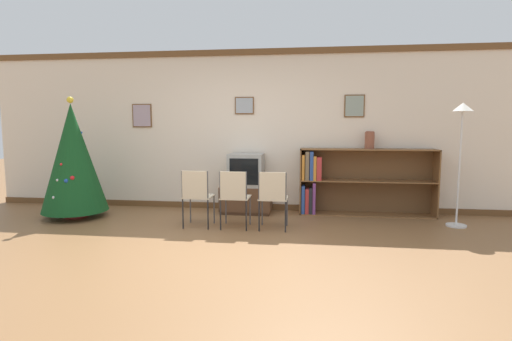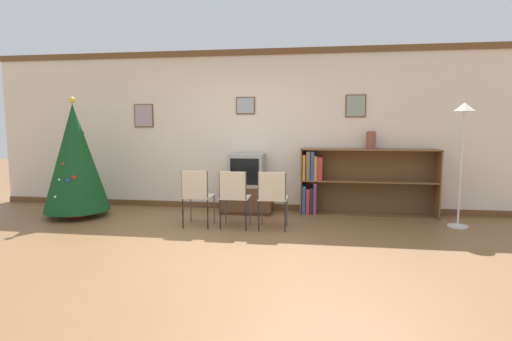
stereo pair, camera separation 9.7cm
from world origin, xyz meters
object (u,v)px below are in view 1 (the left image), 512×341
(christmas_tree, at_px, (73,158))
(folding_chair_center, at_px, (234,196))
(television, at_px, (246,170))
(vase, at_px, (370,140))
(bookshelf, at_px, (346,181))
(standing_lamp, at_px, (461,132))
(folding_chair_left, at_px, (197,195))
(folding_chair_right, at_px, (273,196))
(tv_console, at_px, (246,199))

(christmas_tree, distance_m, folding_chair_center, 2.69)
(television, height_order, vase, vase)
(bookshelf, distance_m, standing_lamp, 1.82)
(vase, relative_size, standing_lamp, 0.16)
(standing_lamp, bearing_deg, bookshelf, 158.58)
(folding_chair_left, height_order, folding_chair_center, same)
(folding_chair_left, distance_m, folding_chair_right, 1.08)
(folding_chair_center, relative_size, vase, 2.93)
(bookshelf, bearing_deg, folding_chair_center, -144.63)
(tv_console, relative_size, folding_chair_center, 1.01)
(vase, bearing_deg, folding_chair_center, -149.22)
(television, height_order, bookshelf, bookshelf)
(christmas_tree, height_order, folding_chair_center, christmas_tree)
(vase, bearing_deg, standing_lamp, -28.20)
(bookshelf, relative_size, standing_lamp, 1.21)
(television, xyz_separation_m, standing_lamp, (3.13, -0.49, 0.64))
(bookshelf, height_order, vase, vase)
(christmas_tree, distance_m, vase, 4.68)
(tv_console, relative_size, standing_lamp, 0.47)
(christmas_tree, height_order, bookshelf, christmas_tree)
(folding_chair_right, distance_m, vase, 2.00)
(christmas_tree, relative_size, vase, 6.72)
(christmas_tree, height_order, tv_console, christmas_tree)
(tv_console, relative_size, folding_chair_left, 1.01)
(folding_chair_left, bearing_deg, folding_chair_center, 0.00)
(folding_chair_left, xyz_separation_m, standing_lamp, (3.67, 0.56, 0.88))
(folding_chair_right, height_order, standing_lamp, standing_lamp)
(bookshelf, bearing_deg, folding_chair_left, -151.95)
(bookshelf, bearing_deg, folding_chair_right, -133.25)
(tv_console, xyz_separation_m, bookshelf, (1.62, 0.10, 0.32))
(christmas_tree, relative_size, television, 3.36)
(television, relative_size, folding_chair_right, 0.68)
(tv_console, bearing_deg, folding_chair_left, -117.06)
(vase, bearing_deg, christmas_tree, -170.18)
(christmas_tree, distance_m, television, 2.72)
(christmas_tree, distance_m, folding_chair_left, 2.17)
(folding_chair_center, bearing_deg, folding_chair_left, 180.00)
(christmas_tree, height_order, television, christmas_tree)
(folding_chair_center, distance_m, vase, 2.42)
(folding_chair_right, bearing_deg, standing_lamp, 12.09)
(tv_console, height_order, vase, vase)
(tv_console, bearing_deg, folding_chair_center, -90.00)
(folding_chair_left, distance_m, standing_lamp, 3.82)
(bookshelf, bearing_deg, vase, 4.33)
(television, xyz_separation_m, folding_chair_center, (0.00, -1.05, -0.24))
(folding_chair_left, relative_size, vase, 2.93)
(folding_chair_center, bearing_deg, vase, 30.78)
(folding_chair_right, bearing_deg, folding_chair_center, 180.00)
(folding_chair_right, xyz_separation_m, standing_lamp, (2.60, 0.56, 0.88))
(christmas_tree, xyz_separation_m, television, (2.63, 0.67, -0.22))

